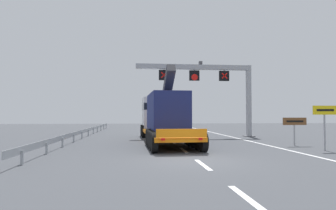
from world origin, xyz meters
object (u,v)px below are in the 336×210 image
(overhead_lane_gantry, at_px, (210,79))
(exit_sign_yellow, at_px, (325,117))
(heavy_haul_truck_orange, at_px, (162,116))
(tourist_info_sign_brown, at_px, (295,124))

(overhead_lane_gantry, height_order, exit_sign_yellow, overhead_lane_gantry)
(overhead_lane_gantry, xyz_separation_m, heavy_haul_truck_orange, (-4.82, -3.59, -3.41))
(overhead_lane_gantry, distance_m, heavy_haul_truck_orange, 6.90)
(overhead_lane_gantry, height_order, tourist_info_sign_brown, overhead_lane_gantry)
(exit_sign_yellow, bearing_deg, overhead_lane_gantry, 109.33)
(heavy_haul_truck_orange, xyz_separation_m, tourist_info_sign_brown, (8.40, -4.66, -0.56))
(exit_sign_yellow, bearing_deg, tourist_info_sign_brown, 95.70)
(heavy_haul_truck_orange, height_order, exit_sign_yellow, heavy_haul_truck_orange)
(tourist_info_sign_brown, bearing_deg, overhead_lane_gantry, 113.50)
(overhead_lane_gantry, bearing_deg, exit_sign_yellow, -70.67)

